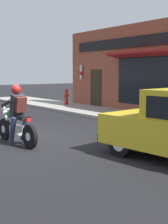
% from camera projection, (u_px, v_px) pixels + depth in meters
% --- Properties ---
extents(ground_plane, '(80.00, 80.00, 0.00)m').
position_uv_depth(ground_plane, '(31.00, 140.00, 9.03)').
color(ground_plane, black).
extents(sidewalk_curb, '(2.60, 22.00, 0.14)m').
position_uv_depth(sidewalk_curb, '(104.00, 113.00, 14.55)').
color(sidewalk_curb, gray).
rests_on(sidewalk_curb, ground).
extents(storefront_building, '(1.25, 9.93, 4.20)m').
position_uv_depth(storefront_building, '(137.00, 69.00, 14.74)').
color(storefront_building, brown).
rests_on(storefront_building, ground).
extents(motorcycle_with_rider, '(0.58, 2.02, 1.62)m').
position_uv_depth(motorcycle_with_rider, '(17.00, 119.00, 8.42)').
color(motorcycle_with_rider, black).
rests_on(motorcycle_with_rider, ground).
extents(trash_bin, '(0.56, 0.56, 0.98)m').
position_uv_depth(trash_bin, '(154.00, 104.00, 12.79)').
color(trash_bin, '#2D2D33').
rests_on(trash_bin, sidewalk_curb).
extents(fire_hydrant, '(0.36, 0.24, 0.88)m').
position_uv_depth(fire_hydrant, '(66.00, 97.00, 17.62)').
color(fire_hydrant, red).
rests_on(fire_hydrant, sidewalk_curb).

